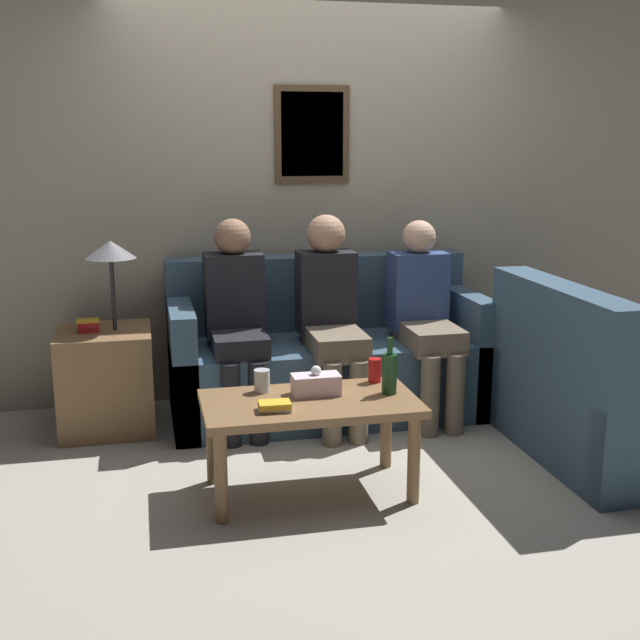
{
  "coord_description": "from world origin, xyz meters",
  "views": [
    {
      "loc": [
        -1.09,
        -4.19,
        1.7
      ],
      "look_at": [
        -0.17,
        -0.1,
        0.73
      ],
      "focal_mm": 45.0,
      "sensor_mm": 36.0,
      "label": 1
    }
  ],
  "objects_px": {
    "person_right": "(425,312)",
    "drinking_glass": "(262,381)",
    "wine_bottle": "(389,372)",
    "person_left": "(236,315)",
    "person_middle": "(331,311)",
    "coffee_table": "(310,414)",
    "couch_main": "(326,359)",
    "couch_side": "(602,396)"
  },
  "relations": [
    {
      "from": "person_middle",
      "to": "person_right",
      "type": "bearing_deg",
      "value": -0.49
    },
    {
      "from": "drinking_glass",
      "to": "person_left",
      "type": "bearing_deg",
      "value": 91.68
    },
    {
      "from": "couch_side",
      "to": "drinking_glass",
      "type": "bearing_deg",
      "value": 88.06
    },
    {
      "from": "couch_side",
      "to": "wine_bottle",
      "type": "relative_size",
      "value": 4.45
    },
    {
      "from": "person_left",
      "to": "person_right",
      "type": "distance_m",
      "value": 1.13
    },
    {
      "from": "person_right",
      "to": "drinking_glass",
      "type": "bearing_deg",
      "value": -145.69
    },
    {
      "from": "couch_side",
      "to": "person_right",
      "type": "distance_m",
      "value": 1.13
    },
    {
      "from": "couch_main",
      "to": "person_middle",
      "type": "bearing_deg",
      "value": -95.32
    },
    {
      "from": "coffee_table",
      "to": "person_right",
      "type": "bearing_deg",
      "value": 45.68
    },
    {
      "from": "couch_main",
      "to": "drinking_glass",
      "type": "relative_size",
      "value": 17.19
    },
    {
      "from": "couch_side",
      "to": "person_middle",
      "type": "distance_m",
      "value": 1.57
    },
    {
      "from": "coffee_table",
      "to": "person_left",
      "type": "height_order",
      "value": "person_left"
    },
    {
      "from": "wine_bottle",
      "to": "person_left",
      "type": "relative_size",
      "value": 0.23
    },
    {
      "from": "coffee_table",
      "to": "wine_bottle",
      "type": "relative_size",
      "value": 3.66
    },
    {
      "from": "person_left",
      "to": "drinking_glass",
      "type": "bearing_deg",
      "value": -88.32
    },
    {
      "from": "couch_main",
      "to": "person_middle",
      "type": "xyz_separation_m",
      "value": [
        -0.02,
        -0.21,
        0.35
      ]
    },
    {
      "from": "person_middle",
      "to": "person_left",
      "type": "bearing_deg",
      "value": 174.56
    },
    {
      "from": "coffee_table",
      "to": "wine_bottle",
      "type": "bearing_deg",
      "value": 1.49
    },
    {
      "from": "couch_main",
      "to": "coffee_table",
      "type": "xyz_separation_m",
      "value": [
        -0.34,
        -1.14,
        0.06
      ]
    },
    {
      "from": "coffee_table",
      "to": "person_left",
      "type": "relative_size",
      "value": 0.83
    },
    {
      "from": "coffee_table",
      "to": "person_left",
      "type": "xyz_separation_m",
      "value": [
        -0.23,
        0.98,
        0.28
      ]
    },
    {
      "from": "wine_bottle",
      "to": "coffee_table",
      "type": "bearing_deg",
      "value": -178.51
    },
    {
      "from": "coffee_table",
      "to": "person_middle",
      "type": "xyz_separation_m",
      "value": [
        0.32,
        0.93,
        0.29
      ]
    },
    {
      "from": "couch_side",
      "to": "wine_bottle",
      "type": "bearing_deg",
      "value": 94.61
    },
    {
      "from": "couch_main",
      "to": "person_middle",
      "type": "distance_m",
      "value": 0.41
    },
    {
      "from": "person_middle",
      "to": "person_right",
      "type": "distance_m",
      "value": 0.58
    },
    {
      "from": "wine_bottle",
      "to": "person_right",
      "type": "bearing_deg",
      "value": 60.96
    },
    {
      "from": "person_right",
      "to": "couch_main",
      "type": "bearing_deg",
      "value": 158.65
    },
    {
      "from": "couch_main",
      "to": "person_left",
      "type": "bearing_deg",
      "value": -164.19
    },
    {
      "from": "coffee_table",
      "to": "wine_bottle",
      "type": "height_order",
      "value": "wine_bottle"
    },
    {
      "from": "drinking_glass",
      "to": "wine_bottle",
      "type": "bearing_deg",
      "value": -14.98
    },
    {
      "from": "couch_main",
      "to": "wine_bottle",
      "type": "xyz_separation_m",
      "value": [
        0.05,
        -1.13,
        0.24
      ]
    },
    {
      "from": "wine_bottle",
      "to": "person_middle",
      "type": "distance_m",
      "value": 0.93
    },
    {
      "from": "couch_side",
      "to": "coffee_table",
      "type": "height_order",
      "value": "couch_side"
    },
    {
      "from": "couch_main",
      "to": "person_right",
      "type": "distance_m",
      "value": 0.68
    },
    {
      "from": "coffee_table",
      "to": "wine_bottle",
      "type": "xyz_separation_m",
      "value": [
        0.4,
        0.01,
        0.18
      ]
    },
    {
      "from": "couch_side",
      "to": "person_left",
      "type": "bearing_deg",
      "value": 64.62
    },
    {
      "from": "person_left",
      "to": "person_middle",
      "type": "relative_size",
      "value": 0.99
    },
    {
      "from": "person_middle",
      "to": "coffee_table",
      "type": "bearing_deg",
      "value": -109.19
    },
    {
      "from": "person_middle",
      "to": "person_right",
      "type": "height_order",
      "value": "person_middle"
    },
    {
      "from": "couch_main",
      "to": "person_right",
      "type": "xyz_separation_m",
      "value": [
        0.56,
        -0.22,
        0.32
      ]
    },
    {
      "from": "couch_main",
      "to": "person_middle",
      "type": "height_order",
      "value": "person_middle"
    }
  ]
}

